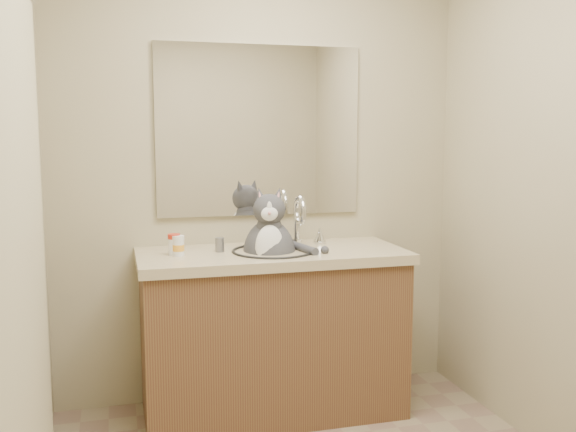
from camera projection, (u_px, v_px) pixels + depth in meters
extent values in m
cube|color=tan|center=(259.00, 178.00, 3.46)|extent=(2.20, 0.01, 2.40)
cube|color=brown|center=(272.00, 337.00, 3.29)|extent=(1.30, 0.55, 0.80)
cube|color=tan|center=(272.00, 256.00, 3.23)|extent=(1.34, 0.59, 0.05)
torus|color=black|center=(273.00, 251.00, 3.21)|extent=(0.42, 0.42, 0.02)
ellipsoid|color=white|center=(273.00, 266.00, 3.22)|extent=(0.40, 0.40, 0.15)
cylinder|color=silver|center=(296.00, 226.00, 3.40)|extent=(0.03, 0.03, 0.18)
torus|color=silver|center=(300.00, 210.00, 3.33)|extent=(0.03, 0.16, 0.16)
cone|color=silver|center=(320.00, 234.00, 3.44)|extent=(0.06, 0.06, 0.08)
cube|color=white|center=(260.00, 131.00, 3.41)|extent=(1.10, 0.02, 0.90)
cube|color=beige|center=(25.00, 267.00, 2.11)|extent=(0.01, 1.20, 1.90)
ellipsoid|color=#404045|center=(269.00, 255.00, 3.24)|extent=(0.32, 0.34, 0.36)
ellipsoid|color=white|center=(270.00, 248.00, 3.14)|extent=(0.16, 0.11, 0.22)
ellipsoid|color=#404045|center=(269.00, 209.00, 3.17)|extent=(0.19, 0.17, 0.15)
ellipsoid|color=white|center=(269.00, 214.00, 3.11)|extent=(0.09, 0.06, 0.07)
sphere|color=#D88C8C|center=(270.00, 213.00, 3.08)|extent=(0.02, 0.02, 0.02)
cone|color=#404045|center=(260.00, 195.00, 3.17)|extent=(0.08, 0.07, 0.08)
cone|color=#404045|center=(278.00, 195.00, 3.17)|extent=(0.08, 0.07, 0.08)
cylinder|color=#404045|center=(304.00, 248.00, 3.21)|extent=(0.09, 0.24, 0.04)
cylinder|color=white|center=(174.00, 247.00, 3.11)|extent=(0.06, 0.06, 0.08)
cylinder|color=red|center=(174.00, 236.00, 3.10)|extent=(0.06, 0.06, 0.02)
cylinder|color=white|center=(178.00, 248.00, 3.09)|extent=(0.07, 0.07, 0.08)
cylinder|color=gold|center=(178.00, 248.00, 3.09)|extent=(0.07, 0.07, 0.03)
cylinder|color=white|center=(178.00, 238.00, 3.09)|extent=(0.07, 0.07, 0.02)
cylinder|color=slate|center=(220.00, 245.00, 3.20)|extent=(0.06, 0.06, 0.07)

